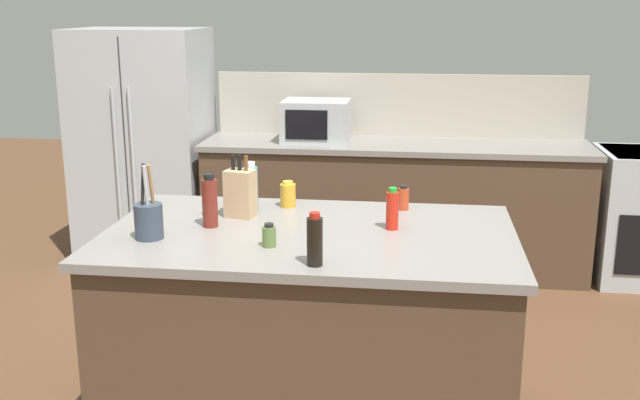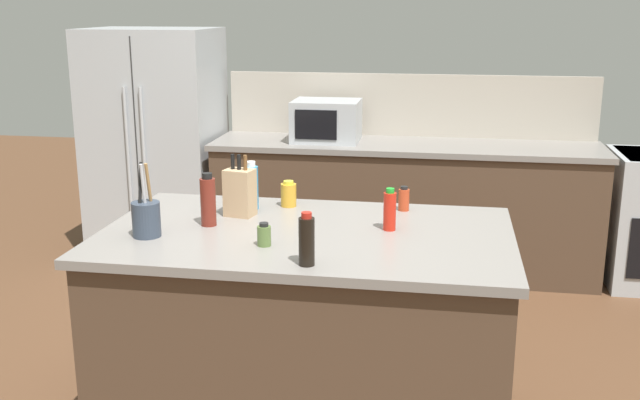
% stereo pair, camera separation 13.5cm
% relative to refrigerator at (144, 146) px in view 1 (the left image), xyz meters
% --- Properties ---
extents(back_counter_run, '(2.76, 0.66, 0.94)m').
position_rel_refrigerator_xyz_m(back_counter_run, '(1.89, -0.05, -0.39)').
color(back_counter_run, '#4C3828').
rests_on(back_counter_run, ground_plane).
extents(wall_backsplash, '(2.72, 0.03, 0.46)m').
position_rel_refrigerator_xyz_m(wall_backsplash, '(1.89, 0.27, 0.31)').
color(wall_backsplash, '#B2A899').
rests_on(wall_backsplash, back_counter_run).
extents(kitchen_island, '(1.78, 1.08, 0.94)m').
position_rel_refrigerator_xyz_m(kitchen_island, '(1.59, -2.25, -0.39)').
color(kitchen_island, '#4C3828').
rests_on(kitchen_island, ground_plane).
extents(refrigerator, '(0.94, 0.75, 1.73)m').
position_rel_refrigerator_xyz_m(refrigerator, '(0.00, 0.00, 0.00)').
color(refrigerator, '#ADB2B7').
rests_on(refrigerator, ground_plane).
extents(microwave, '(0.47, 0.39, 0.29)m').
position_rel_refrigerator_xyz_m(microwave, '(1.32, -0.05, 0.22)').
color(microwave, '#ADB2B7').
rests_on(microwave, back_counter_run).
extents(knife_block, '(0.15, 0.12, 0.29)m').
position_rel_refrigerator_xyz_m(knife_block, '(1.24, -2.06, 0.19)').
color(knife_block, tan).
rests_on(knife_block, kitchen_island).
extents(utensil_crock, '(0.12, 0.12, 0.32)m').
position_rel_refrigerator_xyz_m(utensil_crock, '(0.93, -2.44, 0.16)').
color(utensil_crock, '#333D4C').
rests_on(utensil_crock, kitchen_island).
extents(salt_shaker, '(0.05, 0.05, 0.12)m').
position_rel_refrigerator_xyz_m(salt_shaker, '(1.09, -2.07, 0.13)').
color(salt_shaker, silver).
rests_on(salt_shaker, kitchen_island).
extents(spice_jar_paprika, '(0.05, 0.05, 0.12)m').
position_rel_refrigerator_xyz_m(spice_jar_paprika, '(1.99, -1.84, 0.13)').
color(spice_jar_paprika, '#B73D1E').
rests_on(spice_jar_paprika, kitchen_island).
extents(hot_sauce_bottle, '(0.06, 0.06, 0.19)m').
position_rel_refrigerator_xyz_m(hot_sauce_bottle, '(1.95, -2.17, 0.16)').
color(hot_sauce_bottle, red).
rests_on(hot_sauce_bottle, kitchen_island).
extents(soy_sauce_bottle, '(0.06, 0.06, 0.21)m').
position_rel_refrigerator_xyz_m(soy_sauce_bottle, '(1.67, -2.68, 0.17)').
color(soy_sauce_bottle, black).
rests_on(soy_sauce_bottle, kitchen_island).
extents(dish_soap_bottle, '(0.07, 0.07, 0.23)m').
position_rel_refrigerator_xyz_m(dish_soap_bottle, '(1.26, -1.93, 0.19)').
color(dish_soap_bottle, '#3384BC').
rests_on(dish_soap_bottle, kitchen_island).
extents(honey_jar, '(0.08, 0.08, 0.13)m').
position_rel_refrigerator_xyz_m(honey_jar, '(1.43, -1.85, 0.14)').
color(honey_jar, gold).
rests_on(honey_jar, kitchen_island).
extents(spice_jar_oregano, '(0.06, 0.06, 0.10)m').
position_rel_refrigerator_xyz_m(spice_jar_oregano, '(1.46, -2.48, 0.12)').
color(spice_jar_oregano, '#567038').
rests_on(spice_jar_oregano, kitchen_island).
extents(vinegar_bottle, '(0.07, 0.07, 0.24)m').
position_rel_refrigerator_xyz_m(vinegar_bottle, '(1.14, -2.23, 0.19)').
color(vinegar_bottle, maroon).
rests_on(vinegar_bottle, kitchen_island).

